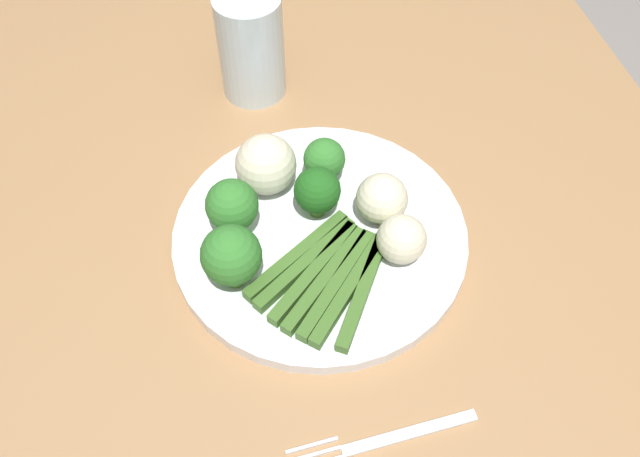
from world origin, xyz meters
The scene contains 12 objects.
dining_table centered at (0.00, 0.00, 0.65)m, with size 1.19×0.82×0.77m.
plate centered at (0.06, 0.02, 0.78)m, with size 0.30×0.30×0.01m, color white.
asparagus_bundle centered at (0.00, 0.03, 0.79)m, with size 0.15×0.15×0.01m.
broccoli_front centered at (0.08, 0.11, 0.82)m, with size 0.05×0.05×0.06m.
broccoli_back centered at (0.13, 0.01, 0.82)m, with size 0.04×0.04×0.05m.
broccoli_left centered at (0.02, 0.12, 0.83)m, with size 0.06×0.06×0.07m.
broccoli_right centered at (0.09, 0.02, 0.82)m, with size 0.05×0.05×0.06m.
cauliflower_near_center centered at (0.07, -0.04, 0.81)m, with size 0.05×0.05×0.05m, color beige.
cauliflower_front_left centered at (0.02, -0.05, 0.81)m, with size 0.05×0.05×0.05m, color beige.
cauliflower_mid centered at (0.13, 0.07, 0.82)m, with size 0.06×0.06×0.06m, color beige.
fork centered at (-0.15, 0.02, 0.78)m, with size 0.03×0.17×0.00m.
water_glass centered at (0.30, 0.06, 0.84)m, with size 0.08×0.08×0.13m, color silver.
Camera 1 is at (-0.33, 0.11, 1.33)m, focal length 37.47 mm.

